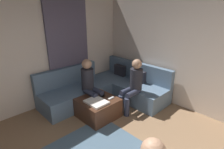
{
  "coord_description": "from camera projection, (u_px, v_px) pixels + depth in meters",
  "views": [
    {
      "loc": [
        1.03,
        -0.95,
        2.21
      ],
      "look_at": [
        -1.63,
        1.63,
        0.85
      ],
      "focal_mm": 28.28,
      "sensor_mm": 36.0,
      "label": 1
    }
  ],
  "objects": [
    {
      "name": "person_on_couch_side",
      "position": [
        90.0,
        83.0,
        3.97
      ],
      "size": [
        0.6,
        0.3,
        1.2
      ],
      "rotation": [
        0.0,
        0.0,
        -1.57
      ],
      "color": "#2D3347",
      "rests_on": "ground_plane"
    },
    {
      "name": "folded_blanket",
      "position": [
        96.0,
        102.0,
        3.61
      ],
      "size": [
        0.44,
        0.36,
        0.04
      ],
      "primitive_type": "cube",
      "color": "white",
      "rests_on": "ottoman"
    },
    {
      "name": "game_remote",
      "position": [
        111.0,
        98.0,
        3.78
      ],
      "size": [
        0.05,
        0.15,
        0.02
      ],
      "primitive_type": "cube",
      "color": "white",
      "rests_on": "ottoman"
    },
    {
      "name": "coffee_mug",
      "position": [
        98.0,
        91.0,
        4.01
      ],
      "size": [
        0.08,
        0.08,
        0.1
      ],
      "primitive_type": "cylinder",
      "color": "#334C72",
      "rests_on": "ottoman"
    },
    {
      "name": "sectional_couch",
      "position": [
        107.0,
        88.0,
        4.61
      ],
      "size": [
        2.1,
        2.55,
        0.87
      ],
      "color": "slate",
      "rests_on": "ground_plane"
    },
    {
      "name": "person_on_couch_back",
      "position": [
        133.0,
        83.0,
        3.96
      ],
      "size": [
        0.3,
        0.6,
        1.2
      ],
      "rotation": [
        0.0,
        0.0,
        3.14
      ],
      "color": "#2D3347",
      "rests_on": "ground_plane"
    },
    {
      "name": "ottoman",
      "position": [
        98.0,
        108.0,
        3.84
      ],
      "size": [
        0.76,
        0.76,
        0.42
      ],
      "primitive_type": "cube",
      "color": "#4C2D1E",
      "rests_on": "ground_plane"
    },
    {
      "name": "wall_back",
      "position": [
        215.0,
        56.0,
        3.54
      ],
      "size": [
        6.0,
        0.12,
        2.7
      ],
      "primitive_type": "cube",
      "color": "beige",
      "rests_on": "ground_plane"
    },
    {
      "name": "curtain_panel",
      "position": [
        69.0,
        51.0,
        4.41
      ],
      "size": [
        0.06,
        1.1,
        2.5
      ],
      "primitive_type": "cube",
      "color": "#595166",
      "rests_on": "ground_plane"
    },
    {
      "name": "wall_left",
      "position": [
        10.0,
        55.0,
        3.6
      ],
      "size": [
        0.12,
        6.0,
        2.7
      ],
      "primitive_type": "cube",
      "color": "beige",
      "rests_on": "ground_plane"
    }
  ]
}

